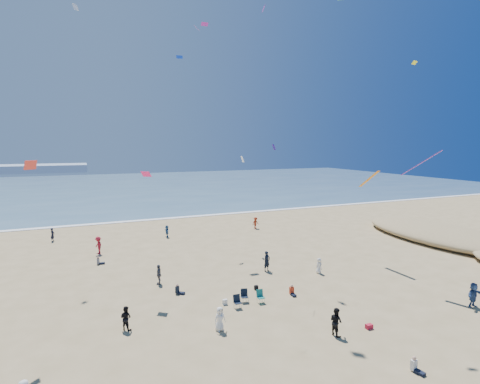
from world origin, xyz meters
name	(u,v)px	position (x,y,z in m)	size (l,w,h in m)	color
ocean	(111,188)	(0.00, 95.00, 0.03)	(220.00, 100.00, 0.06)	#476B84
surf_line	(136,221)	(0.00, 45.00, 0.04)	(220.00, 1.20, 0.08)	white
standing_flyers	(218,266)	(3.51, 16.72, 0.87)	(31.20, 34.23, 1.94)	#2F5781
seated_group	(254,310)	(3.12, 8.02, 0.42)	(15.48, 32.62, 0.84)	silver
chair_cluster	(248,298)	(3.44, 9.86, 0.50)	(2.62, 1.48, 1.00)	black
white_tote	(225,302)	(1.84, 10.54, 0.20)	(0.35, 0.20, 0.40)	white
black_backpack	(256,288)	(5.26, 12.20, 0.19)	(0.30, 0.22, 0.38)	black
cooler	(369,326)	(9.23, 3.33, 0.15)	(0.45, 0.30, 0.30)	#B91A32
navy_bag	(319,267)	(13.15, 14.63, 0.17)	(0.28, 0.18, 0.34)	black
kites_aloft	(299,99)	(9.31, 12.60, 15.79)	(50.34, 38.45, 27.75)	#1991D6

